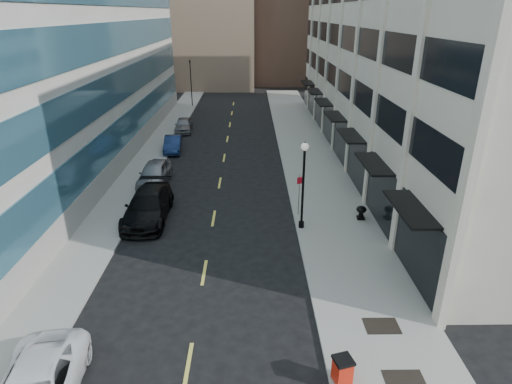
{
  "coord_description": "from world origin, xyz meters",
  "views": [
    {
      "loc": [
        2.31,
        -9.95,
        11.89
      ],
      "look_at": [
        2.63,
        12.97,
        2.2
      ],
      "focal_mm": 30.0,
      "sensor_mm": 36.0,
      "label": 1
    }
  ],
  "objects_px": {
    "sign_post": "(299,189)",
    "car_blue_sedan": "(173,144)",
    "urn_planter": "(361,211)",
    "car_grey_sedan": "(184,125)",
    "trash_bin": "(342,370)",
    "car_black_pickup": "(148,206)",
    "car_silver_sedan": "(155,173)",
    "lamppost": "(303,178)",
    "traffic_signal": "(190,63)"
  },
  "relations": [
    {
      "from": "car_grey_sedan",
      "to": "trash_bin",
      "type": "xyz_separation_m",
      "value": [
        10.2,
        -34.0,
        -0.03
      ]
    },
    {
      "from": "car_grey_sedan",
      "to": "trash_bin",
      "type": "relative_size",
      "value": 4.21
    },
    {
      "from": "sign_post",
      "to": "car_blue_sedan",
      "type": "bearing_deg",
      "value": 109.54
    },
    {
      "from": "traffic_signal",
      "to": "car_silver_sedan",
      "type": "xyz_separation_m",
      "value": [
        0.7,
        -28.14,
        -4.88
      ]
    },
    {
      "from": "car_blue_sedan",
      "to": "urn_planter",
      "type": "bearing_deg",
      "value": -51.4
    },
    {
      "from": "trash_bin",
      "to": "lamppost",
      "type": "distance_m",
      "value": 11.74
    },
    {
      "from": "lamppost",
      "to": "car_blue_sedan",
      "type": "bearing_deg",
      "value": 123.02
    },
    {
      "from": "car_silver_sedan",
      "to": "sign_post",
      "type": "relative_size",
      "value": 1.84
    },
    {
      "from": "urn_planter",
      "to": "lamppost",
      "type": "bearing_deg",
      "value": -164.42
    },
    {
      "from": "traffic_signal",
      "to": "car_black_pickup",
      "type": "distance_m",
      "value": 34.37
    },
    {
      "from": "car_blue_sedan",
      "to": "sign_post",
      "type": "bearing_deg",
      "value": -59.01
    },
    {
      "from": "lamppost",
      "to": "sign_post",
      "type": "relative_size",
      "value": 1.97
    },
    {
      "from": "traffic_signal",
      "to": "sign_post",
      "type": "bearing_deg",
      "value": -72.29
    },
    {
      "from": "car_grey_sedan",
      "to": "car_blue_sedan",
      "type": "bearing_deg",
      "value": -92.94
    },
    {
      "from": "car_black_pickup",
      "to": "sign_post",
      "type": "relative_size",
      "value": 2.28
    },
    {
      "from": "lamppost",
      "to": "sign_post",
      "type": "bearing_deg",
      "value": 90.0
    },
    {
      "from": "trash_bin",
      "to": "car_black_pickup",
      "type": "bearing_deg",
      "value": 110.31
    },
    {
      "from": "urn_planter",
      "to": "car_silver_sedan",
      "type": "bearing_deg",
      "value": 155.41
    },
    {
      "from": "lamppost",
      "to": "traffic_signal",
      "type": "bearing_deg",
      "value": 106.9
    },
    {
      "from": "car_black_pickup",
      "to": "car_grey_sedan",
      "type": "xyz_separation_m",
      "value": [
        -0.8,
        21.0,
        -0.15
      ]
    },
    {
      "from": "trash_bin",
      "to": "sign_post",
      "type": "bearing_deg",
      "value": 74.88
    },
    {
      "from": "car_silver_sedan",
      "to": "trash_bin",
      "type": "bearing_deg",
      "value": -60.06
    },
    {
      "from": "car_black_pickup",
      "to": "trash_bin",
      "type": "bearing_deg",
      "value": -54.77
    },
    {
      "from": "trash_bin",
      "to": "traffic_signal",
      "type": "bearing_deg",
      "value": 87.5
    },
    {
      "from": "traffic_signal",
      "to": "car_silver_sedan",
      "type": "bearing_deg",
      "value": -88.58
    },
    {
      "from": "urn_planter",
      "to": "car_grey_sedan",
      "type": "bearing_deg",
      "value": 122.85
    },
    {
      "from": "car_black_pickup",
      "to": "car_silver_sedan",
      "type": "distance_m",
      "value": 5.91
    },
    {
      "from": "car_silver_sedan",
      "to": "car_blue_sedan",
      "type": "distance_m",
      "value": 8.14
    },
    {
      "from": "car_black_pickup",
      "to": "car_grey_sedan",
      "type": "height_order",
      "value": "car_black_pickup"
    },
    {
      "from": "car_blue_sedan",
      "to": "car_grey_sedan",
      "type": "distance_m",
      "value": 7.0
    },
    {
      "from": "car_black_pickup",
      "to": "car_silver_sedan",
      "type": "xyz_separation_m",
      "value": [
        -0.8,
        5.86,
        -0.05
      ]
    },
    {
      "from": "sign_post",
      "to": "car_silver_sedan",
      "type": "bearing_deg",
      "value": 134.02
    },
    {
      "from": "car_silver_sedan",
      "to": "urn_planter",
      "type": "relative_size",
      "value": 5.85
    },
    {
      "from": "car_black_pickup",
      "to": "sign_post",
      "type": "distance_m",
      "value": 9.35
    },
    {
      "from": "car_silver_sedan",
      "to": "lamppost",
      "type": "height_order",
      "value": "lamppost"
    },
    {
      "from": "car_black_pickup",
      "to": "trash_bin",
      "type": "relative_size",
      "value": 5.98
    },
    {
      "from": "trash_bin",
      "to": "urn_planter",
      "type": "height_order",
      "value": "trash_bin"
    },
    {
      "from": "traffic_signal",
      "to": "trash_bin",
      "type": "height_order",
      "value": "traffic_signal"
    },
    {
      "from": "urn_planter",
      "to": "traffic_signal",
      "type": "bearing_deg",
      "value": 112.91
    },
    {
      "from": "traffic_signal",
      "to": "lamppost",
      "type": "relative_size",
      "value": 1.32
    },
    {
      "from": "car_grey_sedan",
      "to": "car_silver_sedan",
      "type": "bearing_deg",
      "value": -92.94
    },
    {
      "from": "car_blue_sedan",
      "to": "trash_bin",
      "type": "bearing_deg",
      "value": -74.46
    },
    {
      "from": "trash_bin",
      "to": "lamppost",
      "type": "bearing_deg",
      "value": 74.94
    },
    {
      "from": "car_silver_sedan",
      "to": "car_grey_sedan",
      "type": "bearing_deg",
      "value": 91.53
    },
    {
      "from": "lamppost",
      "to": "car_silver_sedan",
      "type": "bearing_deg",
      "value": 143.77
    },
    {
      "from": "car_blue_sedan",
      "to": "sign_post",
      "type": "distance_m",
      "value": 17.16
    },
    {
      "from": "traffic_signal",
      "to": "car_grey_sedan",
      "type": "height_order",
      "value": "traffic_signal"
    },
    {
      "from": "car_silver_sedan",
      "to": "car_blue_sedan",
      "type": "bearing_deg",
      "value": 91.53
    },
    {
      "from": "lamppost",
      "to": "car_grey_sedan",
      "type": "bearing_deg",
      "value": 114.14
    },
    {
      "from": "trash_bin",
      "to": "urn_planter",
      "type": "bearing_deg",
      "value": 58.08
    }
  ]
}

